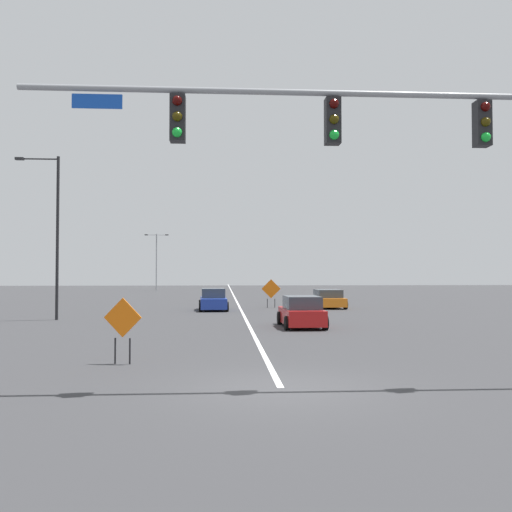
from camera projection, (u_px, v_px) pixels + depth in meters
The scene contains 10 objects.
ground at pixel (281, 388), 12.14m from camera, with size 192.02×192.02×0.00m, color #38383A.
road_centre_stripe at pixel (233, 294), 65.35m from camera, with size 0.16×106.68×0.01m.
traffic_signal_assembly at pixel (415, 145), 12.48m from camera, with size 14.06×0.44×7.06m.
street_lamp_mid_left at pixel (54, 229), 29.67m from camera, with size 2.37×0.24×8.90m.
street_lamp_far_right at pixel (156, 257), 77.02m from camera, with size 3.33×0.24×8.02m.
construction_sign_left_shoulder at pixel (123, 322), 15.34m from camera, with size 1.09×0.27×1.85m.
construction_sign_median_far at pixel (271, 290), 39.77m from camera, with size 1.39×0.25×2.08m.
car_blue_approaching at pixel (213, 300), 37.13m from camera, with size 2.08×4.01×1.48m.
car_orange_distant at pixel (328, 299), 39.46m from camera, with size 2.23×4.21×1.34m.
car_red_near at pixel (301, 312), 25.61m from camera, with size 1.99×3.87×1.46m.
Camera 1 is at (-1.31, -12.16, 2.57)m, focal length 38.38 mm.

